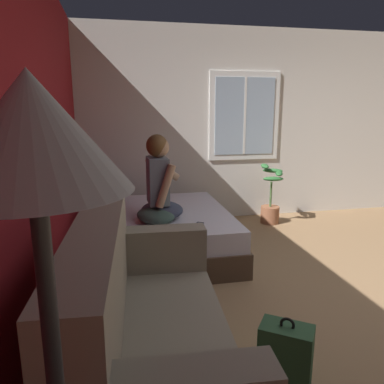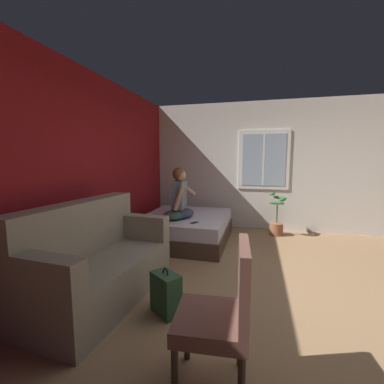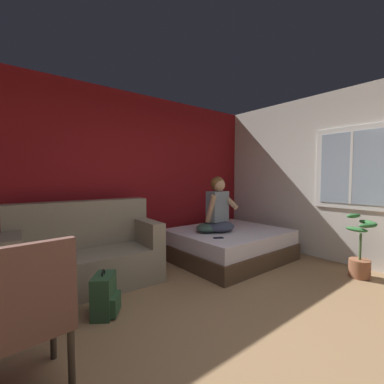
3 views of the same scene
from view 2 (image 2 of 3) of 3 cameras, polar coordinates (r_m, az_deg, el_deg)
name	(u,v)px [view 2 (image 2 of 3)]	position (r m, az deg, el deg)	size (l,w,h in m)	color
ground_plane	(300,296)	(3.28, 22.96, -20.43)	(40.00, 40.00, 0.00)	#93704C
wall_back_accent	(76,170)	(3.71, -24.47, 4.40)	(10.54, 0.16, 2.70)	maroon
wall_side_with_window	(283,166)	(5.75, 19.51, 5.41)	(0.19, 6.88, 2.70)	silver
bed	(185,228)	(4.79, -1.47, -7.97)	(1.77, 1.53, 0.48)	#4C3828
couch	(97,262)	(3.03, -20.38, -14.45)	(1.75, 0.93, 1.04)	gray
side_chair	(222,311)	(1.81, 6.70, -24.74)	(0.50, 0.50, 0.98)	#382D23
person_seated	(180,197)	(4.48, -2.63, -1.20)	(0.53, 0.46, 0.88)	#383D51
backpack	(167,294)	(2.70, -5.63, -21.59)	(0.34, 0.35, 0.46)	#2D5133
throw_pillow	(174,215)	(4.41, -3.99, -5.11)	(0.48, 0.36, 0.14)	#385147
cell_phone	(194,223)	(4.14, 0.54, -6.83)	(0.07, 0.14, 0.01)	black
potted_plant	(277,220)	(5.38, 18.30, -5.94)	(0.39, 0.37, 0.85)	#995B3D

